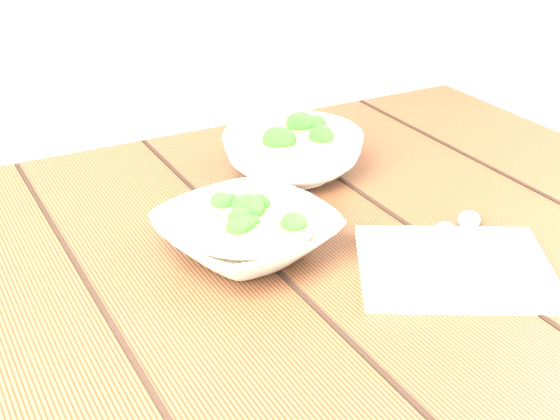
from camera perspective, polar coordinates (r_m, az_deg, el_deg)
name	(u,v)px	position (r m, az deg, el deg)	size (l,w,h in m)	color
table	(268,324)	(1.02, -0.88, -8.34)	(1.20, 0.80, 0.75)	#341B0F
soup_bowl_front	(247,233)	(0.92, -2.45, -1.69)	(0.24, 0.24, 0.06)	white
soup_bowl_back	(293,152)	(1.13, 0.94, 4.23)	(0.21, 0.21, 0.07)	white
trivet	(287,209)	(1.01, 0.49, 0.11)	(0.10, 0.10, 0.02)	black
napkin	(454,267)	(0.92, 12.62, -4.08)	(0.22, 0.18, 0.01)	beige
spoon_left	(447,245)	(0.94, 12.08, -2.50)	(0.12, 0.15, 0.01)	#A9A295
spoon_right	(468,232)	(0.98, 13.58, -1.59)	(0.13, 0.14, 0.01)	#A9A295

